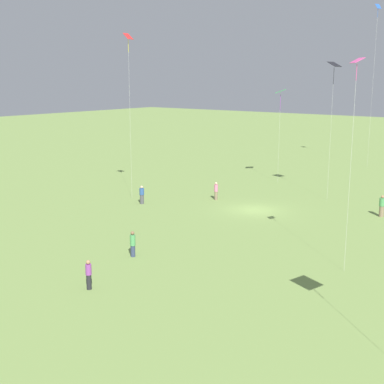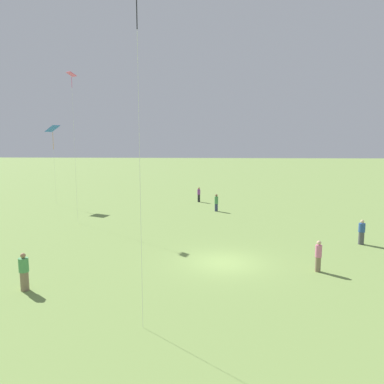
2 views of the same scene
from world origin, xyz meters
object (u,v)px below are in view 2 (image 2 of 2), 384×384
object	(u,v)px
kite_3	(53,130)
person_2	(24,272)
person_3	(362,232)
person_4	(199,195)
person_0	(216,203)
kite_4	(72,85)
person_1	(318,256)

from	to	relation	value
kite_3	person_2	bearing A→B (deg)	77.58
person_2	person_3	bearing A→B (deg)	163.92
person_4	kite_3	xyz separation A→B (m)	(-2.57, 15.45, 7.15)
person_0	kite_4	world-z (taller)	kite_4
person_0	person_3	bearing A→B (deg)	175.21
person_3	kite_3	size ratio (longest dim) A/B	0.20
person_3	kite_3	world-z (taller)	kite_3
kite_3	kite_4	bearing A→B (deg)	90.58
person_0	person_4	size ratio (longest dim) A/B	1.02
person_1	kite_4	world-z (taller)	kite_4
person_4	kite_3	bearing A→B (deg)	78.36
person_4	person_3	bearing A→B (deg)	-166.38
person_1	person_4	xyz separation A→B (m)	(22.20, 7.12, -0.01)
person_1	person_4	distance (m)	23.31
person_1	person_4	size ratio (longest dim) A/B	1.02
person_0	person_1	xyz separation A→B (m)	(-16.77, -5.22, 0.01)
person_2	person_4	distance (m)	26.52
kite_3	person_4	bearing A→B (deg)	157.70
person_1	person_2	size ratio (longest dim) A/B	0.94
person_1	person_3	bearing A→B (deg)	-107.13
person_3	person_4	size ratio (longest dim) A/B	1.01
person_2	person_4	bearing A→B (deg)	-147.15
person_1	person_3	size ratio (longest dim) A/B	1.01
person_0	person_3	size ratio (longest dim) A/B	1.01
person_0	kite_3	size ratio (longest dim) A/B	0.20
person_0	person_4	distance (m)	5.75
person_3	kite_3	distance (m)	31.31
person_4	person_2	bearing A→B (deg)	142.65
person_2	person_3	distance (m)	20.91
person_1	kite_3	bearing A→B (deg)	-19.30
person_1	person_2	distance (m)	14.91
person_1	person_4	bearing A→B (deg)	-50.51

